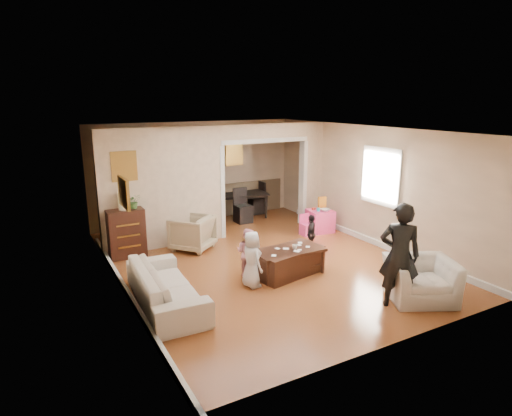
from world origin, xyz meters
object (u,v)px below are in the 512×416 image
child_toddler (311,234)px  play_table (320,221)px  dresser (126,233)px  dining_table (232,205)px  cyan_cup (318,210)px  adult_person (399,255)px  child_kneel_a (252,259)px  coffee_cup (295,247)px  child_kneel_b (247,252)px  armchair_front (421,280)px  armchair_back (192,233)px  table_lamp (124,201)px  sofa (166,286)px  coffee_table (288,262)px

child_toddler → play_table: bearing=174.3°
dresser → dining_table: dresser is taller
cyan_cup → adult_person: bearing=-108.5°
dining_table → child_kneel_a: size_ratio=1.91×
coffee_cup → child_kneel_b: child_kneel_b is taller
child_kneel_b → armchair_front: bearing=-169.3°
coffee_cup → child_kneel_b: (-0.80, 0.35, -0.08)m
armchair_back → child_toddler: (2.12, -1.40, 0.04)m
adult_person → child_kneel_b: (-1.49, 2.18, -0.39)m
adult_person → child_kneel_b: adult_person is taller
armchair_back → child_kneel_b: 1.88m
table_lamp → child_kneel_b: (1.70, -2.09, -0.73)m
sofa → play_table: bearing=-63.6°
dresser → play_table: size_ratio=1.80×
cyan_cup → child_kneel_b: (-2.73, -1.53, -0.12)m
dining_table → coffee_table: bearing=-87.4°
dining_table → child_kneel_a: (-1.69, -4.29, 0.16)m
adult_person → child_toddler: 2.67m
armchair_front → child_kneel_b: bearing=159.0°
coffee_cup → child_kneel_a: 0.96m
armchair_back → dining_table: armchair_back is taller
sofa → child_kneel_a: size_ratio=2.17×
coffee_cup → adult_person: 1.98m
adult_person → child_kneel_a: bearing=-6.0°
armchair_back → adult_person: 4.46m
armchair_front → cyan_cup: size_ratio=12.86×
armchair_back → coffee_table: bearing=76.2°
dresser → dining_table: 3.69m
play_table → child_kneel_a: bearing=-145.8°
play_table → dresser: bearing=173.6°
cyan_cup → table_lamp: bearing=172.8°
adult_person → coffee_cup: bearing=-28.8°
dresser → play_table: 4.57m
coffee_table → child_kneel_a: 0.90m
child_toddler → sofa: bearing=-37.9°
coffee_table → armchair_front: bearing=-55.3°
table_lamp → coffee_cup: table_lamp is taller
child_kneel_b → coffee_cup: bearing=-145.4°
coffee_table → play_table: 2.84m
coffee_cup → adult_person: adult_person is taller
armchair_back → armchair_front: 4.68m
coffee_cup → dining_table: (0.74, 4.19, -0.20)m
sofa → cyan_cup: bearing=-63.6°
armchair_back → child_toddler: child_toddler is taller
sofa → play_table: 4.90m
dresser → cyan_cup: (4.44, -0.56, 0.07)m
dresser → play_table: bearing=-6.4°
armchair_front → child_toddler: child_toddler is taller
coffee_table → dining_table: dining_table is taller
sofa → armchair_front: 4.08m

